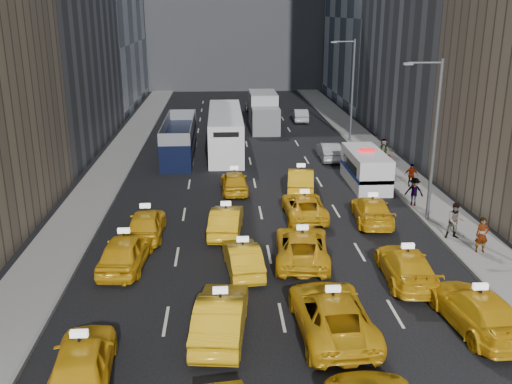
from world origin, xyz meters
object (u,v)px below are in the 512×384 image
at_px(pedestrian_0, 482,235).
at_px(nypd_van, 366,169).
at_px(double_decker, 179,139).
at_px(city_bus, 225,131).
at_px(box_truck, 264,112).

bearing_deg(pedestrian_0, nypd_van, 107.43).
relative_size(double_decker, city_bus, 0.79).
height_order(city_bus, pedestrian_0, city_bus).
bearing_deg(nypd_van, pedestrian_0, -72.82).
height_order(double_decker, city_bus, city_bus).
relative_size(box_truck, pedestrian_0, 4.42).
height_order(city_bus, box_truck, box_truck).
xyz_separation_m(nypd_van, pedestrian_0, (2.79, -11.82, -0.10)).
bearing_deg(nypd_van, double_decker, 150.97).
relative_size(city_bus, pedestrian_0, 7.33).
bearing_deg(pedestrian_0, double_decker, 132.21).
bearing_deg(box_truck, city_bus, -110.62).
xyz_separation_m(double_decker, box_truck, (7.62, 10.93, 0.27)).
relative_size(nypd_van, double_decker, 0.59).
xyz_separation_m(nypd_van, box_truck, (-5.49, 19.43, 0.60)).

